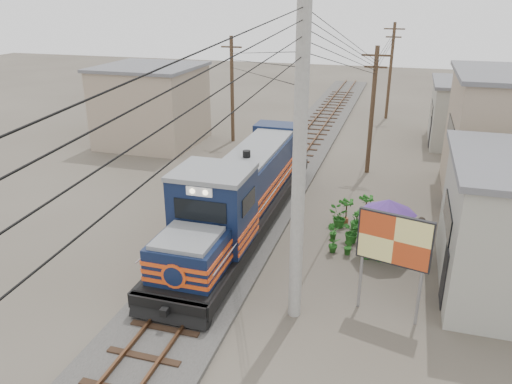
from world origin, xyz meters
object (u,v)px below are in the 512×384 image
(vendor, at_px, (419,237))
(market_umbrella, at_px, (389,206))
(locomotive, at_px, (243,194))
(billboard, at_px, (394,243))

(vendor, bearing_deg, market_umbrella, 6.07)
(locomotive, height_order, market_umbrella, locomotive)
(market_umbrella, height_order, vendor, market_umbrella)
(market_umbrella, distance_m, vendor, 1.76)
(billboard, height_order, market_umbrella, billboard)
(locomotive, xyz_separation_m, market_umbrella, (6.00, -0.74, 0.46))
(billboard, relative_size, market_umbrella, 1.48)
(vendor, bearing_deg, locomotive, -9.34)
(market_umbrella, xyz_separation_m, vendor, (1.23, 0.25, -1.23))
(market_umbrella, relative_size, vendor, 1.39)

